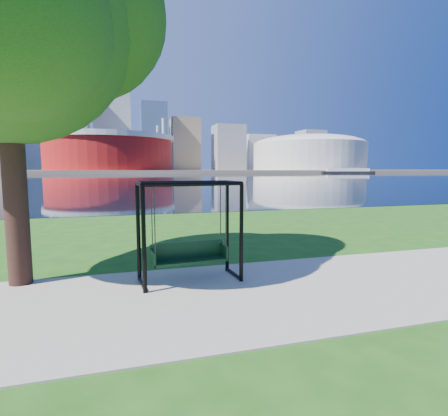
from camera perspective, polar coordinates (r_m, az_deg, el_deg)
name	(u,v)px	position (r m, az deg, el deg)	size (l,w,h in m)	color
ground	(224,287)	(7.20, 0.06, -12.79)	(900.00, 900.00, 0.00)	#1E5114
path	(232,295)	(6.74, 1.27, -14.00)	(120.00, 4.00, 0.03)	#9E937F
river	(130,177)	(108.58, -15.09, 4.84)	(900.00, 180.00, 0.02)	black
far_bank	(126,171)	(312.55, -15.77, 5.81)	(900.00, 228.00, 2.00)	#937F60
stadium	(110,151)	(241.97, -18.16, 8.80)	(83.00, 83.00, 32.00)	maroon
arena	(309,152)	(277.96, 13.66, 8.91)	(84.00, 84.00, 26.56)	beige
skyline	(119,131)	(327.66, -16.74, 11.91)	(392.00, 66.00, 96.50)	gray
swing	(189,234)	(7.32, -5.67, -4.22)	(2.13, 1.06, 2.12)	black
park_tree	(1,7)	(8.75, -32.64, 25.88)	(6.29, 5.68, 7.81)	black
barge	(347,171)	(235.43, 19.49, 5.71)	(32.76, 18.30, 3.17)	black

